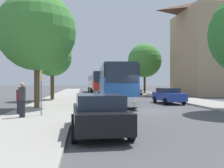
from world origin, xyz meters
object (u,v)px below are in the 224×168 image
Objects in this scene: bus_front at (115,84)px; tree_left_near at (52,57)px; parked_car_right_near at (168,95)px; bus_stop_sign at (41,87)px; bus_rear at (96,83)px; parked_car_left_curb at (99,113)px; tree_left_far at (37,32)px; tree_right_mid at (145,61)px; bus_middle at (101,83)px; pedestrian_waiting_far at (20,100)px; pedestrian_waiting_near at (22,100)px; parked_car_right_far at (133,90)px.

tree_left_near reaches higher than bus_front.
bus_stop_sign is at bearing 37.72° from parked_car_right_near.
parked_car_left_curb is (-2.30, -44.36, -1.07)m from bus_rear.
bus_rear is at bearing 79.78° from tree_left_far.
tree_right_mid is (3.46, 23.65, 5.31)m from parked_car_right_near.
pedestrian_waiting_far is at bearing -104.41° from bus_middle.
pedestrian_waiting_near is 36.82m from tree_right_mid.
bus_stop_sign reaches higher than pedestrian_waiting_near.
bus_rear is at bearing 92.32° from bus_front.
tree_left_near is (-6.05, -9.51, 2.95)m from bus_middle.
bus_stop_sign reaches higher than pedestrian_waiting_far.
tree_left_near is at bearing 44.43° from parked_car_right_far.
pedestrian_waiting_near is 0.22× the size of tree_left_far.
bus_front is 6.95× the size of pedestrian_waiting_far.
bus_rear is at bearing -141.31° from pedestrian_waiting_far.
bus_front reaches higher than parked_car_right_far.
pedestrian_waiting_far is at bearing 31.69° from parked_car_right_near.
tree_right_mid is (14.76, 33.36, 5.00)m from pedestrian_waiting_near.
bus_middle is 25.26m from pedestrian_waiting_near.
pedestrian_waiting_near is at bearing -140.01° from bus_stop_sign.
bus_stop_sign is at bearing -86.14° from tree_left_near.
bus_front is 6.14× the size of pedestrian_waiting_near.
parked_car_right_near is (5.17, 0.58, -1.07)m from bus_front.
bus_rear reaches higher than parked_car_left_curb.
parked_car_left_curb is 0.51× the size of tree_right_mid.
tree_left_near reaches higher than pedestrian_waiting_far.
tree_left_near is at bearing -133.33° from pedestrian_waiting_far.
bus_middle is 23.90m from pedestrian_waiting_far.
tree_right_mid is (14.85, 18.32, 1.29)m from tree_left_near.
parked_car_right_near is at bearing -82.42° from bus_rear.
parked_car_right_near is 1.81× the size of bus_stop_sign.
bus_middle is 2.44× the size of parked_car_right_near.
parked_car_right_far is at bearing 75.81° from bus_front.
bus_rear is at bearing 84.80° from parked_car_left_curb.
parked_car_right_near is at bearing 88.60° from parked_car_right_far.
bus_stop_sign is 1.57× the size of pedestrian_waiting_far.
tree_right_mid is (8.67, -6.76, 4.22)m from bus_rear.
tree_left_near is (-6.18, -25.09, 2.94)m from bus_rear.
tree_right_mid is at bearing 72.65° from bus_front.
bus_rear reaches higher than pedestrian_waiting_near.
bus_front reaches higher than bus_stop_sign.
parked_car_left_curb is at bearing -95.10° from bus_rear.
pedestrian_waiting_far is at bearing 124.29° from parked_car_left_curb.
bus_front is at bearing 77.87° from parked_car_left_curb.
tree_left_far is at bearing -118.15° from tree_right_mid.
parked_car_right_far is 29.05m from pedestrian_waiting_near.
bus_middle is at bearing -73.19° from parked_car_right_near.
parked_car_right_near is (7.51, 13.94, -0.02)m from parked_car_left_curb.
bus_stop_sign is (-10.46, -26.01, 1.01)m from parked_car_right_far.
bus_stop_sign is (-5.25, -8.39, -0.10)m from bus_front.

